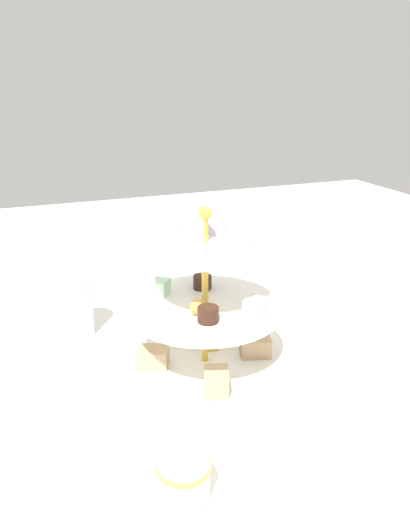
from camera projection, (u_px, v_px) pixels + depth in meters
The scene contains 7 objects.
ground_plane at pixel (205, 365), 0.77m from camera, with size 2.40×2.40×0.00m, color silver.
tiered_serving_stand at pixel (205, 319), 0.75m from camera, with size 0.28×0.28×0.26m.
water_glass_tall_right at pixel (73, 306), 0.85m from camera, with size 0.07×0.07×0.11m, color silver.
water_glass_short_left at pixel (303, 450), 0.55m from camera, with size 0.06×0.06×0.07m, color silver.
teacup_with_saucer at pixel (184, 482), 0.52m from camera, with size 0.09×0.09×0.05m.
butter_knife_left at pixel (239, 290), 1.05m from camera, with size 0.17×0.01×0.00m, color silver.
butter_knife_right at pixel (13, 450), 0.59m from camera, with size 0.17×0.01×0.00m, color silver.
Camera 1 is at (-0.63, 0.24, 0.43)m, focal length 34.25 mm.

